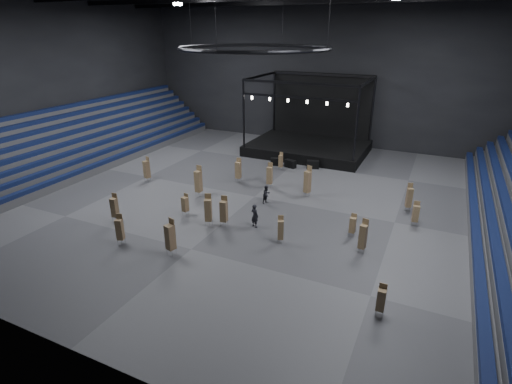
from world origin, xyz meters
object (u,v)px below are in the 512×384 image
at_px(chair_stack_8, 381,299).
at_px(chair_stack_6, 281,229).
at_px(stage, 310,140).
at_px(flight_case_left, 276,162).
at_px(flight_case_right, 313,164).
at_px(chair_stack_5, 185,204).
at_px(chair_stack_2, 416,213).
at_px(chair_stack_16, 224,211).
at_px(chair_stack_12, 281,161).
at_px(chair_stack_17, 363,236).
at_px(man_center, 255,216).
at_px(chair_stack_1, 353,224).
at_px(chair_stack_0, 208,209).
at_px(chair_stack_10, 270,175).
at_px(chair_stack_3, 170,236).
at_px(flight_case_mid, 290,164).
at_px(chair_stack_4, 198,181).
at_px(chair_stack_7, 147,169).
at_px(chair_stack_9, 115,207).
at_px(chair_stack_15, 409,197).
at_px(crew_member, 267,195).
at_px(chair_stack_13, 308,181).
at_px(chair_stack_14, 238,170).
at_px(chair_stack_11, 120,229).

bearing_deg(chair_stack_8, chair_stack_6, 146.70).
bearing_deg(stage, flight_case_left, -103.57).
xyz_separation_m(flight_case_right, chair_stack_5, (-5.95, -16.03, 0.58)).
relative_size(chair_stack_2, chair_stack_16, 0.81).
bearing_deg(flight_case_left, chair_stack_5, -96.93).
height_order(chair_stack_12, chair_stack_17, chair_stack_17).
height_order(chair_stack_12, man_center, chair_stack_12).
height_order(chair_stack_5, chair_stack_6, chair_stack_6).
relative_size(chair_stack_1, chair_stack_8, 0.94).
xyz_separation_m(chair_stack_0, chair_stack_2, (14.74, 6.90, -0.29)).
bearing_deg(flight_case_left, chair_stack_10, -73.12).
relative_size(chair_stack_1, chair_stack_2, 0.90).
bearing_deg(flight_case_right, man_center, -89.34).
bearing_deg(stage, chair_stack_1, -63.76).
xyz_separation_m(chair_stack_3, chair_stack_6, (6.20, 4.68, -0.29)).
relative_size(flight_case_mid, chair_stack_4, 0.43).
xyz_separation_m(flight_case_left, chair_stack_7, (-9.84, -10.39, 0.94)).
bearing_deg(chair_stack_10, chair_stack_1, -36.64).
bearing_deg(chair_stack_0, flight_case_right, 55.88).
xyz_separation_m(flight_case_mid, chair_stack_1, (9.83, -13.03, 0.57)).
distance_m(flight_case_mid, chair_stack_17, 18.67).
bearing_deg(chair_stack_5, chair_stack_6, 3.30).
height_order(chair_stack_9, chair_stack_15, chair_stack_15).
xyz_separation_m(chair_stack_4, chair_stack_5, (1.21, -3.94, -0.48)).
relative_size(chair_stack_12, crew_member, 1.20).
bearing_deg(chair_stack_12, stage, 82.37).
relative_size(chair_stack_13, chair_stack_15, 1.19).
height_order(chair_stack_7, chair_stack_12, chair_stack_7).
height_order(chair_stack_0, chair_stack_6, chair_stack_0).
distance_m(chair_stack_0, chair_stack_1, 11.10).
bearing_deg(chair_stack_8, chair_stack_0, 158.93).
distance_m(flight_case_mid, chair_stack_3, 20.96).
relative_size(chair_stack_6, chair_stack_14, 0.87).
bearing_deg(chair_stack_2, chair_stack_3, -151.55).
bearing_deg(crew_member, chair_stack_15, -53.55).
height_order(flight_case_mid, crew_member, crew_member).
distance_m(chair_stack_0, chair_stack_17, 11.84).
xyz_separation_m(flight_case_right, chair_stack_4, (-7.16, -12.08, 1.07)).
height_order(chair_stack_7, chair_stack_8, chair_stack_7).
relative_size(flight_case_mid, man_center, 0.66).
bearing_deg(chair_stack_16, chair_stack_4, 130.41).
bearing_deg(chair_stack_6, chair_stack_5, 150.41).
bearing_deg(flight_case_mid, chair_stack_3, -92.34).
bearing_deg(chair_stack_4, chair_stack_9, -113.59).
bearing_deg(chair_stack_15, chair_stack_0, -167.07).
relative_size(chair_stack_2, chair_stack_11, 0.87).
bearing_deg(crew_member, chair_stack_5, 153.74).
xyz_separation_m(flight_case_mid, man_center, (2.56, -14.72, 0.53)).
xyz_separation_m(flight_case_mid, flight_case_right, (2.39, 0.75, 0.02)).
bearing_deg(chair_stack_16, chair_stack_12, 84.44).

